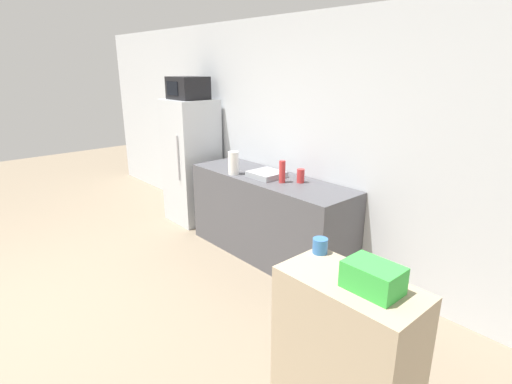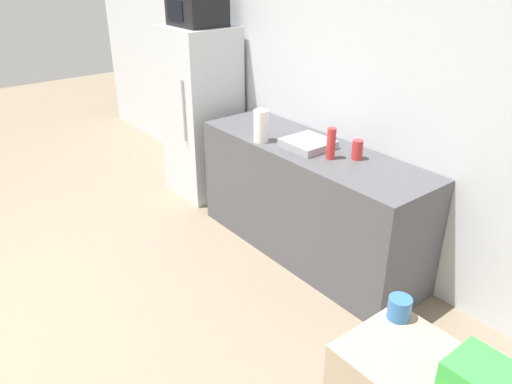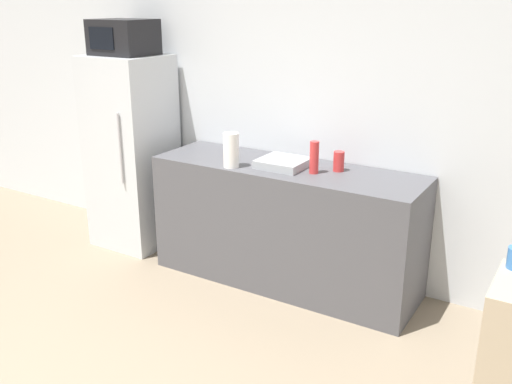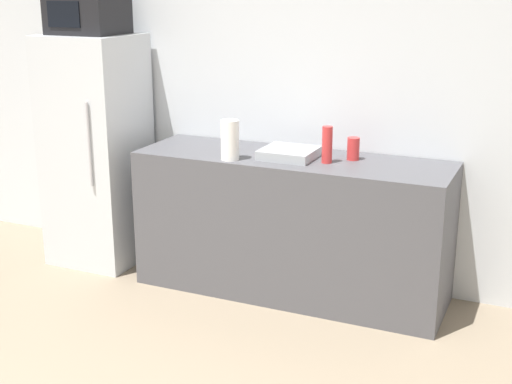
% 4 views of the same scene
% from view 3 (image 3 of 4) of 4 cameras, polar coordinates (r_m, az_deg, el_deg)
% --- Properties ---
extents(wall_back, '(8.00, 0.06, 2.60)m').
position_cam_3_polar(wall_back, '(4.63, 0.71, 8.70)').
color(wall_back, silver).
rests_on(wall_back, ground_plane).
extents(refrigerator, '(0.63, 0.61, 1.67)m').
position_cam_3_polar(refrigerator, '(5.11, -12.29, 3.88)').
color(refrigerator, silver).
rests_on(refrigerator, ground_plane).
extents(microwave, '(0.47, 0.40, 0.29)m').
position_cam_3_polar(microwave, '(4.96, -13.11, 14.85)').
color(microwave, black).
rests_on(microwave, refrigerator).
extents(counter, '(2.06, 0.63, 0.94)m').
position_cam_3_polar(counter, '(4.37, 2.94, -3.33)').
color(counter, '#4C4C51').
rests_on(counter, ground_plane).
extents(sink_basin, '(0.34, 0.33, 0.06)m').
position_cam_3_polar(sink_basin, '(4.20, 2.74, 2.92)').
color(sink_basin, '#9EA3A8').
rests_on(sink_basin, counter).
extents(bottle_tall, '(0.07, 0.07, 0.23)m').
position_cam_3_polar(bottle_tall, '(4.03, 5.84, 3.46)').
color(bottle_tall, red).
rests_on(bottle_tall, counter).
extents(bottle_short, '(0.08, 0.08, 0.14)m').
position_cam_3_polar(bottle_short, '(4.12, 8.28, 3.06)').
color(bottle_short, red).
rests_on(bottle_short, counter).
extents(paper_towel_roll, '(0.12, 0.12, 0.25)m').
position_cam_3_polar(paper_towel_roll, '(4.17, -2.50, 4.21)').
color(paper_towel_roll, white).
rests_on(paper_towel_roll, counter).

